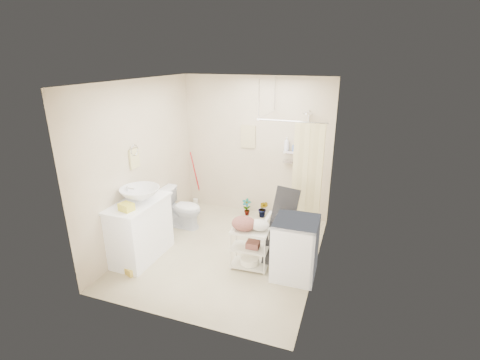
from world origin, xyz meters
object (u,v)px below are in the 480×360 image
object	(u,v)px
toilet	(182,208)
laundry_rack	(250,245)
vanity	(140,230)
washing_machine	(295,248)

from	to	relation	value
toilet	laundry_rack	xyz separation A→B (m)	(1.54, -0.83, 0.00)
toilet	laundry_rack	world-z (taller)	laundry_rack
vanity	toilet	size ratio (longest dim) A/B	1.44
vanity	toilet	bearing A→B (deg)	85.03
toilet	laundry_rack	distance (m)	1.75
toilet	washing_machine	bearing A→B (deg)	-108.48
vanity	toilet	distance (m)	1.11
washing_machine	laundry_rack	bearing A→B (deg)	-177.76
vanity	washing_machine	xyz separation A→B (m)	(2.30, 0.31, -0.03)
vanity	laundry_rack	bearing A→B (deg)	10.48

